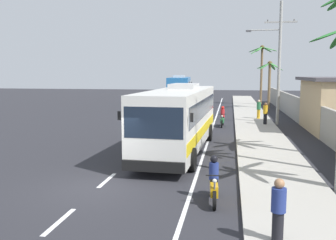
# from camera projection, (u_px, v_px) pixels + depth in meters

# --- Properties ---
(ground_plane) EXTENTS (160.00, 160.00, 0.00)m
(ground_plane) POSITION_uv_depth(u_px,v_px,m) (99.00, 188.00, 13.84)
(ground_plane) COLOR #28282D
(sidewalk_kerb) EXTENTS (3.20, 90.00, 0.14)m
(sidewalk_kerb) POSITION_uv_depth(u_px,v_px,m) (263.00, 142.00, 22.49)
(sidewalk_kerb) COLOR #A8A399
(sidewalk_kerb) RESTS_ON ground
(lane_markings) EXTENTS (3.61, 71.00, 0.01)m
(lane_markings) POSITION_uv_depth(u_px,v_px,m) (195.00, 130.00, 27.63)
(lane_markings) COLOR white
(lane_markings) RESTS_ON ground
(boundary_wall) EXTENTS (0.24, 60.00, 2.15)m
(boundary_wall) POSITION_uv_depth(u_px,v_px,m) (315.00, 119.00, 25.65)
(boundary_wall) COLOR #9E998E
(boundary_wall) RESTS_ON ground
(coach_bus_foreground) EXTENTS (3.38, 11.75, 3.64)m
(coach_bus_foreground) POSITION_uv_depth(u_px,v_px,m) (180.00, 117.00, 20.08)
(coach_bus_foreground) COLOR silver
(coach_bus_foreground) RESTS_ON ground
(coach_bus_far_lane) EXTENTS (3.62, 12.34, 3.95)m
(coach_bus_far_lane) POSITION_uv_depth(u_px,v_px,m) (180.00, 90.00, 47.96)
(coach_bus_far_lane) COLOR #2366A8
(coach_bus_far_lane) RESTS_ON ground
(motorcycle_beside_bus) EXTENTS (0.56, 1.96, 1.62)m
(motorcycle_beside_bus) POSITION_uv_depth(u_px,v_px,m) (222.00, 118.00, 29.51)
(motorcycle_beside_bus) COLOR black
(motorcycle_beside_bus) RESTS_ON ground
(motorcycle_trailing) EXTENTS (0.56, 1.96, 1.55)m
(motorcycle_trailing) POSITION_uv_depth(u_px,v_px,m) (214.00, 183.00, 12.24)
(motorcycle_trailing) COLOR black
(motorcycle_trailing) RESTS_ON ground
(pedestrian_near_kerb) EXTENTS (0.36, 0.36, 1.75)m
(pedestrian_near_kerb) POSITION_uv_depth(u_px,v_px,m) (265.00, 113.00, 29.73)
(pedestrian_near_kerb) COLOR black
(pedestrian_near_kerb) RESTS_ON sidewalk_kerb
(pedestrian_midwalk) EXTENTS (0.36, 0.36, 1.70)m
(pedestrian_midwalk) POSITION_uv_depth(u_px,v_px,m) (259.00, 109.00, 33.45)
(pedestrian_midwalk) COLOR gold
(pedestrian_midwalk) RESTS_ON sidewalk_kerb
(pedestrian_far_walk) EXTENTS (0.36, 0.36, 1.59)m
(pedestrian_far_walk) POSITION_uv_depth(u_px,v_px,m) (278.00, 209.00, 9.02)
(pedestrian_far_walk) COLOR black
(pedestrian_far_walk) RESTS_ON sidewalk_kerb
(utility_pole_mid) EXTENTS (4.00, 0.24, 9.93)m
(utility_pole_mid) POSITION_uv_depth(u_px,v_px,m) (278.00, 60.00, 30.06)
(utility_pole_mid) COLOR #9E9E99
(utility_pole_mid) RESTS_ON ground
(palm_second) EXTENTS (3.05, 3.04, 5.60)m
(palm_second) POSITION_uv_depth(u_px,v_px,m) (270.00, 75.00, 42.95)
(palm_second) COLOR brown
(palm_second) RESTS_ON ground
(palm_third) EXTENTS (3.78, 3.81, 7.79)m
(palm_third) POSITION_uv_depth(u_px,v_px,m) (262.00, 61.00, 48.03)
(palm_third) COLOR brown
(palm_third) RESTS_ON ground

